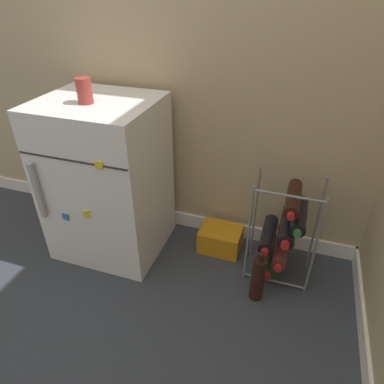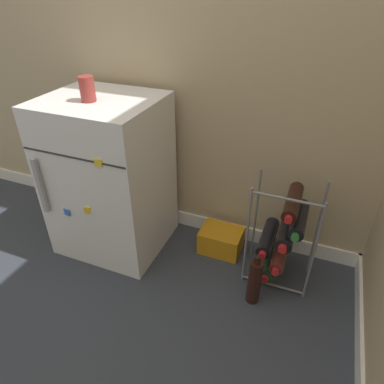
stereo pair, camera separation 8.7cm
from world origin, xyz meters
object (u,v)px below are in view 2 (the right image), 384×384
object	(u,v)px
wine_rack	(283,235)
soda_box	(221,240)
fridge_top_cup	(87,89)
loose_bottle_floor	(254,281)
mini_fridge	(110,177)

from	to	relation	value
wine_rack	soda_box	size ratio (longest dim) A/B	2.43
wine_rack	fridge_top_cup	distance (m)	1.15
loose_bottle_floor	soda_box	bearing A→B (deg)	131.52
mini_fridge	wine_rack	xyz separation A→B (m)	(0.94, 0.05, -0.15)
mini_fridge	wine_rack	size ratio (longest dim) A/B	1.52
mini_fridge	soda_box	xyz separation A→B (m)	(0.60, 0.14, -0.36)
mini_fridge	wine_rack	distance (m)	0.95
mini_fridge	soda_box	distance (m)	0.71
soda_box	fridge_top_cup	bearing A→B (deg)	-162.96
mini_fridge	loose_bottle_floor	bearing A→B (deg)	-10.08
mini_fridge	soda_box	world-z (taller)	mini_fridge
wine_rack	loose_bottle_floor	xyz separation A→B (m)	(-0.08, -0.20, -0.15)
mini_fridge	fridge_top_cup	bearing A→B (deg)	-104.30
mini_fridge	loose_bottle_floor	xyz separation A→B (m)	(0.86, -0.15, -0.30)
mini_fridge	loose_bottle_floor	size ratio (longest dim) A/B	3.01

